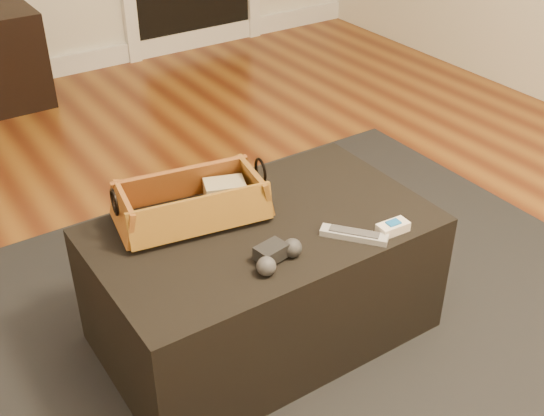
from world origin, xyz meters
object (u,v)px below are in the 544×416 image
ottoman (263,280)px  silver_remote (354,235)px  game_controller (276,255)px  wicker_basket (192,204)px  cream_gadget (393,227)px  tv_remote (187,216)px

ottoman → silver_remote: bearing=-48.4°
game_controller → silver_remote: game_controller is taller
ottoman → silver_remote: size_ratio=5.63×
wicker_basket → ottoman: bearing=-41.0°
ottoman → cream_gadget: 0.44m
silver_remote → cream_gadget: 0.12m
silver_remote → cream_gadget: (0.11, -0.04, 0.01)m
ottoman → wicker_basket: wicker_basket is taller
silver_remote → tv_remote: bearing=138.0°
tv_remote → wicker_basket: size_ratio=0.49×
game_controller → tv_remote: bearing=110.3°
tv_remote → game_controller: 0.32m
silver_remote → ottoman: bearing=131.6°
ottoman → wicker_basket: bearing=139.0°
ottoman → silver_remote: (0.18, -0.20, 0.22)m
game_controller → silver_remote: (0.25, -0.02, -0.02)m
ottoman → wicker_basket: 0.34m
tv_remote → ottoman: bearing=-30.5°
tv_remote → silver_remote: tv_remote is taller
tv_remote → wicker_basket: wicker_basket is taller
ottoman → cream_gadget: size_ratio=10.43×
ottoman → silver_remote: silver_remote is taller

